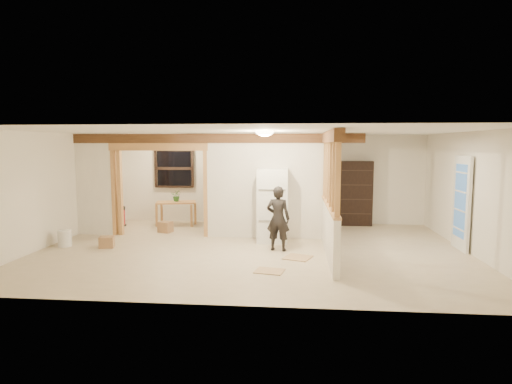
# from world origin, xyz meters

# --- Properties ---
(floor) EXTENTS (9.00, 6.50, 0.01)m
(floor) POSITION_xyz_m (0.00, 0.00, -0.01)
(floor) COLOR #C9B595
(floor) RESTS_ON ground
(ceiling) EXTENTS (9.00, 6.50, 0.01)m
(ceiling) POSITION_xyz_m (0.00, 0.00, 2.50)
(ceiling) COLOR white
(wall_back) EXTENTS (9.00, 0.01, 2.50)m
(wall_back) POSITION_xyz_m (0.00, 3.25, 1.25)
(wall_back) COLOR silver
(wall_back) RESTS_ON floor
(wall_front) EXTENTS (9.00, 0.01, 2.50)m
(wall_front) POSITION_xyz_m (0.00, -3.25, 1.25)
(wall_front) COLOR silver
(wall_front) RESTS_ON floor
(wall_left) EXTENTS (0.01, 6.50, 2.50)m
(wall_left) POSITION_xyz_m (-4.50, 0.00, 1.25)
(wall_left) COLOR silver
(wall_left) RESTS_ON floor
(wall_right) EXTENTS (0.01, 6.50, 2.50)m
(wall_right) POSITION_xyz_m (4.50, 0.00, 1.25)
(wall_right) COLOR silver
(wall_right) RESTS_ON floor
(partition_left_stub) EXTENTS (0.90, 0.12, 2.50)m
(partition_left_stub) POSITION_xyz_m (-4.05, 1.20, 1.25)
(partition_left_stub) COLOR white
(partition_left_stub) RESTS_ON floor
(partition_center) EXTENTS (2.80, 0.12, 2.50)m
(partition_center) POSITION_xyz_m (0.20, 1.20, 1.25)
(partition_center) COLOR white
(partition_center) RESTS_ON floor
(doorway_frame) EXTENTS (2.46, 0.14, 2.20)m
(doorway_frame) POSITION_xyz_m (-2.40, 1.20, 1.10)
(doorway_frame) COLOR tan
(doorway_frame) RESTS_ON floor
(header_beam_back) EXTENTS (7.00, 0.18, 0.22)m
(header_beam_back) POSITION_xyz_m (-1.00, 1.20, 2.38)
(header_beam_back) COLOR brown
(header_beam_back) RESTS_ON ceiling
(header_beam_right) EXTENTS (0.18, 3.30, 0.22)m
(header_beam_right) POSITION_xyz_m (1.60, -0.40, 2.38)
(header_beam_right) COLOR brown
(header_beam_right) RESTS_ON ceiling
(pony_wall) EXTENTS (0.12, 3.20, 1.00)m
(pony_wall) POSITION_xyz_m (1.60, -0.40, 0.50)
(pony_wall) COLOR white
(pony_wall) RESTS_ON floor
(stud_partition) EXTENTS (0.14, 3.20, 1.32)m
(stud_partition) POSITION_xyz_m (1.60, -0.40, 1.66)
(stud_partition) COLOR tan
(stud_partition) RESTS_ON pony_wall
(window_back) EXTENTS (1.12, 0.10, 1.10)m
(window_back) POSITION_xyz_m (-2.60, 3.17, 1.55)
(window_back) COLOR black
(window_back) RESTS_ON wall_back
(french_door) EXTENTS (0.12, 0.86, 2.00)m
(french_door) POSITION_xyz_m (4.42, 0.40, 1.00)
(french_door) COLOR white
(french_door) RESTS_ON floor
(ceiling_dome_main) EXTENTS (0.36, 0.36, 0.16)m
(ceiling_dome_main) POSITION_xyz_m (0.30, -0.50, 2.48)
(ceiling_dome_main) COLOR #FFEABF
(ceiling_dome_main) RESTS_ON ceiling
(ceiling_dome_util) EXTENTS (0.32, 0.32, 0.14)m
(ceiling_dome_util) POSITION_xyz_m (-2.50, 2.30, 2.48)
(ceiling_dome_util) COLOR #FFEABF
(ceiling_dome_util) RESTS_ON ceiling
(hanging_bulb) EXTENTS (0.07, 0.07, 0.07)m
(hanging_bulb) POSITION_xyz_m (-2.00, 1.60, 2.18)
(hanging_bulb) COLOR #FFD88C
(hanging_bulb) RESTS_ON ceiling
(refrigerator) EXTENTS (0.69, 0.67, 1.68)m
(refrigerator) POSITION_xyz_m (0.40, 0.80, 0.84)
(refrigerator) COLOR white
(refrigerator) RESTS_ON floor
(woman) EXTENTS (0.55, 0.42, 1.37)m
(woman) POSITION_xyz_m (0.55, -0.04, 0.69)
(woman) COLOR black
(woman) RESTS_ON floor
(work_table) EXTENTS (1.15, 0.74, 0.67)m
(work_table) POSITION_xyz_m (-2.38, 2.54, 0.33)
(work_table) COLOR tan
(work_table) RESTS_ON floor
(potted_plant) EXTENTS (0.29, 0.25, 0.31)m
(potted_plant) POSITION_xyz_m (-2.37, 2.59, 0.83)
(potted_plant) COLOR #275D2A
(potted_plant) RESTS_ON work_table
(shop_vac) EXTENTS (0.48, 0.48, 0.56)m
(shop_vac) POSITION_xyz_m (-3.94, 2.26, 0.28)
(shop_vac) COLOR #AD0B17
(shop_vac) RESTS_ON floor
(bookshelf) EXTENTS (0.89, 0.30, 1.79)m
(bookshelf) POSITION_xyz_m (2.58, 3.03, 0.89)
(bookshelf) COLOR black
(bookshelf) RESTS_ON floor
(bucket) EXTENTS (0.34, 0.34, 0.37)m
(bucket) POSITION_xyz_m (-4.13, -0.13, 0.18)
(bucket) COLOR white
(bucket) RESTS_ON floor
(box_util_a) EXTENTS (0.38, 0.35, 0.27)m
(box_util_a) POSITION_xyz_m (-2.40, 1.60, 0.14)
(box_util_a) COLOR #9F744D
(box_util_a) RESTS_ON floor
(box_util_b) EXTENTS (0.32, 0.32, 0.29)m
(box_util_b) POSITION_xyz_m (-3.98, 1.82, 0.15)
(box_util_b) COLOR #9F744D
(box_util_b) RESTS_ON floor
(box_front) EXTENTS (0.35, 0.31, 0.24)m
(box_front) POSITION_xyz_m (-3.17, -0.14, 0.12)
(box_front) COLOR #9F744D
(box_front) RESTS_ON floor
(floor_panel_near) EXTENTS (0.63, 0.63, 0.02)m
(floor_panel_near) POSITION_xyz_m (0.97, -0.62, 0.01)
(floor_panel_near) COLOR tan
(floor_panel_near) RESTS_ON floor
(floor_panel_far) EXTENTS (0.56, 0.48, 0.02)m
(floor_panel_far) POSITION_xyz_m (0.47, -1.58, 0.01)
(floor_panel_far) COLOR tan
(floor_panel_far) RESTS_ON floor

